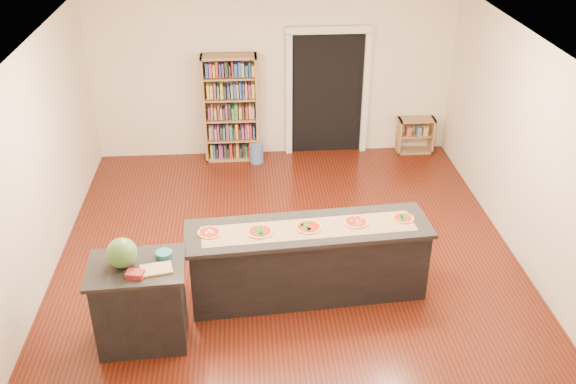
{
  "coord_description": "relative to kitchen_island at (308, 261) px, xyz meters",
  "views": [
    {
      "loc": [
        -0.5,
        -6.73,
        4.85
      ],
      "look_at": [
        0.0,
        0.2,
        1.0
      ],
      "focal_mm": 40.0,
      "sensor_mm": 36.0,
      "label": 1
    }
  ],
  "objects": [
    {
      "name": "kraft_paper",
      "position": [
        0.0,
        -0.03,
        0.46
      ],
      "size": [
        2.48,
        0.63,
        0.0
      ],
      "primitive_type": "cube",
      "rotation": [
        0.0,
        0.0,
        0.08
      ],
      "color": "olive",
      "rests_on": "kitchen_island"
    },
    {
      "name": "pizza_b",
      "position": [
        -0.56,
        -0.06,
        0.48
      ],
      "size": [
        0.31,
        0.31,
        0.02
      ],
      "color": "tan",
      "rests_on": "kitchen_island"
    },
    {
      "name": "package_teal",
      "position": [
        -1.58,
        -0.56,
        0.55
      ],
      "size": [
        0.17,
        0.17,
        0.06
      ],
      "primitive_type": "cylinder",
      "color": "#195966",
      "rests_on": "side_counter"
    },
    {
      "name": "side_counter",
      "position": [
        -1.86,
        -0.69,
        0.03
      ],
      "size": [
        1.0,
        0.73,
        0.99
      ],
      "rotation": [
        0.0,
        0.0,
        0.06
      ],
      "color": "black",
      "rests_on": "ground"
    },
    {
      "name": "pizza_d",
      "position": [
        0.56,
        0.06,
        0.48
      ],
      "size": [
        0.28,
        0.28,
        0.02
      ],
      "color": "tan",
      "rests_on": "kitchen_island"
    },
    {
      "name": "package_red",
      "position": [
        -1.84,
        -0.89,
        0.55
      ],
      "size": [
        0.19,
        0.15,
        0.06
      ],
      "primitive_type": "cube",
      "rotation": [
        0.0,
        0.0,
        -0.16
      ],
      "color": "maroon",
      "rests_on": "side_counter"
    },
    {
      "name": "pizza_c",
      "position": [
        0.0,
        -0.01,
        0.48
      ],
      "size": [
        0.3,
        0.3,
        0.02
      ],
      "color": "tan",
      "rests_on": "kitchen_island"
    },
    {
      "name": "doorway",
      "position": [
        0.72,
        4.0,
        0.73
      ],
      "size": [
        1.4,
        0.09,
        2.21
      ],
      "color": "black",
      "rests_on": "room"
    },
    {
      "name": "kitchen_island",
      "position": [
        0.0,
        0.0,
        0.0
      ],
      "size": [
        2.83,
        0.77,
        0.93
      ],
      "rotation": [
        0.0,
        0.0,
        0.08
      ],
      "color": "black",
      "rests_on": "ground"
    },
    {
      "name": "bookshelf",
      "position": [
        -0.91,
        3.82,
        0.44
      ],
      "size": [
        0.91,
        0.32,
        1.81
      ],
      "primitive_type": "cube",
      "color": "#9F774D",
      "rests_on": "ground"
    },
    {
      "name": "pizza_a",
      "position": [
        -1.13,
        -0.04,
        0.48
      ],
      "size": [
        0.26,
        0.26,
        0.02
      ],
      "color": "tan",
      "rests_on": "kitchen_island"
    },
    {
      "name": "waste_bin",
      "position": [
        -0.51,
        3.64,
        -0.3
      ],
      "size": [
        0.23,
        0.23,
        0.34
      ],
      "primitive_type": "cylinder",
      "color": "teal",
      "rests_on": "ground"
    },
    {
      "name": "room",
      "position": [
        -0.18,
        0.54,
        0.93
      ],
      "size": [
        6.0,
        7.0,
        2.8
      ],
      "color": "#F0E3CA",
      "rests_on": "ground"
    },
    {
      "name": "cutting_board",
      "position": [
        -1.64,
        -0.79,
        0.53
      ],
      "size": [
        0.35,
        0.27,
        0.02
      ],
      "primitive_type": "cube",
      "rotation": [
        0.0,
        0.0,
        0.19
      ],
      "color": "tan",
      "rests_on": "side_counter"
    },
    {
      "name": "pizza_e",
      "position": [
        1.12,
        0.11,
        0.48
      ],
      "size": [
        0.27,
        0.27,
        0.02
      ],
      "color": "tan",
      "rests_on": "kitchen_island"
    },
    {
      "name": "watermelon",
      "position": [
        -1.98,
        -0.69,
        0.68
      ],
      "size": [
        0.32,
        0.32,
        0.32
      ],
      "primitive_type": "sphere",
      "color": "#144214",
      "rests_on": "side_counter"
    },
    {
      "name": "low_shelf",
      "position": [
        2.26,
        3.85,
        -0.16
      ],
      "size": [
        0.63,
        0.27,
        0.63
      ],
      "primitive_type": "cube",
      "color": "#9F774D",
      "rests_on": "ground"
    }
  ]
}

